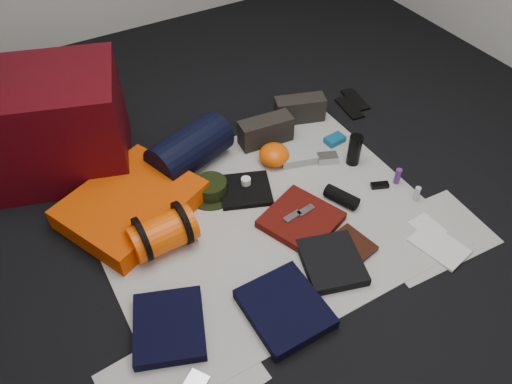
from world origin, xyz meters
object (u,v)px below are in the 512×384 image
sleeping_pad (132,204)px  navy_duffel (190,149)px  stuff_sack (163,233)px  compact_camera (327,158)px  red_cabinet (56,124)px  paperback_book (354,243)px  water_bottle (354,150)px

sleeping_pad → navy_duffel: size_ratio=1.38×
sleeping_pad → stuff_sack: 0.29m
stuff_sack → compact_camera: size_ratio=2.71×
sleeping_pad → navy_duffel: bearing=23.0°
red_cabinet → stuff_sack: bearing=-55.7°
red_cabinet → sleeping_pad: size_ratio=1.09×
red_cabinet → paperback_book: size_ratio=3.42×
sleeping_pad → red_cabinet: bearing=108.7°
navy_duffel → stuff_sack: bearing=-145.8°
stuff_sack → red_cabinet: bearing=106.1°
navy_duffel → water_bottle: 0.90m
red_cabinet → navy_duffel: bearing=-12.9°
sleeping_pad → paperback_book: size_ratio=3.14×
red_cabinet → paperback_book: red_cabinet is taller
sleeping_pad → compact_camera: 1.10m
stuff_sack → compact_camera: (1.03, 0.11, -0.07)m
red_cabinet → compact_camera: bearing=-11.0°
navy_duffel → water_bottle: bearing=-46.9°
sleeping_pad → stuff_sack: (0.06, -0.29, 0.03)m
stuff_sack → water_bottle: bearing=1.3°
stuff_sack → compact_camera: stuff_sack is taller
paperback_book → sleeping_pad: bearing=127.6°
navy_duffel → compact_camera: 0.77m
red_cabinet → navy_duffel: 0.70m
water_bottle → compact_camera: 0.16m
sleeping_pad → compact_camera: (1.08, -0.18, -0.03)m
compact_camera → paperback_book: size_ratio=0.56×
water_bottle → navy_duffel: bearing=151.4°
navy_duffel → compact_camera: navy_duffel is taller
compact_camera → navy_duffel: bearing=174.6°
water_bottle → compact_camera: (-0.12, 0.08, -0.07)m
compact_camera → paperback_book: (-0.24, -0.56, -0.01)m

